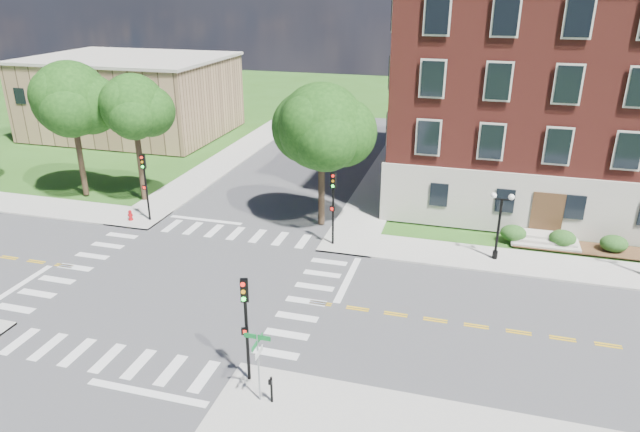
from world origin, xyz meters
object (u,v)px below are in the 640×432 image
(street_sign_pole, at_px, (258,355))
(fire_hydrant, at_px, (130,216))
(traffic_signal_nw, at_px, (145,179))
(twin_lamp_west, at_px, (499,222))
(traffic_signal_ne, at_px, (333,199))
(push_button_post, at_px, (271,388))
(traffic_signal_se, at_px, (246,317))

(street_sign_pole, relative_size, fire_hydrant, 4.13)
(fire_hydrant, bearing_deg, traffic_signal_nw, 18.31)
(twin_lamp_west, relative_size, fire_hydrant, 5.64)
(traffic_signal_ne, xyz_separation_m, traffic_signal_nw, (-13.54, 0.36, 0.00))
(traffic_signal_ne, bearing_deg, traffic_signal_nw, 178.48)
(traffic_signal_nw, bearing_deg, fire_hydrant, -161.69)
(street_sign_pole, bearing_deg, twin_lamp_west, 59.95)
(street_sign_pole, height_order, push_button_post, street_sign_pole)
(twin_lamp_west, distance_m, push_button_post, 18.15)
(traffic_signal_nw, height_order, push_button_post, traffic_signal_nw)
(twin_lamp_west, xyz_separation_m, street_sign_pole, (-9.16, -15.84, -0.21))
(traffic_signal_se, height_order, twin_lamp_west, traffic_signal_se)
(traffic_signal_se, distance_m, twin_lamp_west, 17.88)
(push_button_post, distance_m, fire_hydrant, 22.22)
(traffic_signal_se, relative_size, twin_lamp_west, 1.13)
(traffic_signal_se, xyz_separation_m, fire_hydrant, (-14.80, 14.07, -2.72))
(traffic_signal_se, distance_m, street_sign_pole, 1.68)
(traffic_signal_nw, relative_size, twin_lamp_west, 1.13)
(traffic_signal_nw, relative_size, street_sign_pole, 1.55)
(traffic_signal_ne, height_order, twin_lamp_west, traffic_signal_ne)
(fire_hydrant, bearing_deg, street_sign_pole, -43.97)
(push_button_post, bearing_deg, fire_hydrant, 136.90)
(push_button_post, relative_size, fire_hydrant, 1.60)
(street_sign_pole, xyz_separation_m, fire_hydrant, (-15.72, 15.17, -1.84))
(traffic_signal_ne, relative_size, push_button_post, 4.00)
(traffic_signal_ne, bearing_deg, traffic_signal_se, -90.04)
(traffic_signal_ne, bearing_deg, push_button_post, -84.70)
(traffic_signal_ne, relative_size, fire_hydrant, 6.40)
(traffic_signal_nw, distance_m, push_button_post, 21.74)
(traffic_signal_se, bearing_deg, traffic_signal_nw, 133.03)
(traffic_signal_ne, bearing_deg, street_sign_pole, -86.56)
(traffic_signal_se, bearing_deg, fire_hydrant, 136.44)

